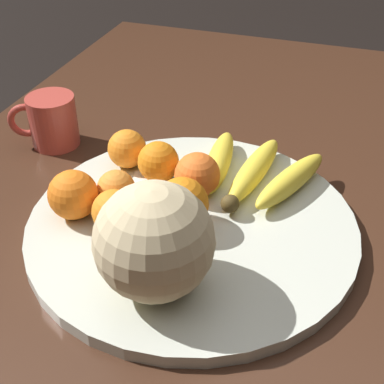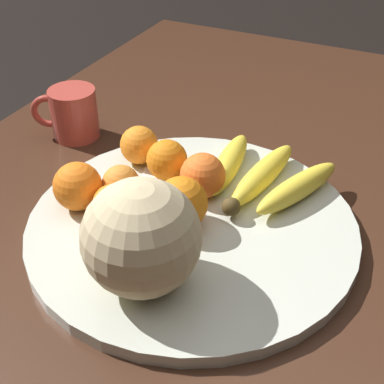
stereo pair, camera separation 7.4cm
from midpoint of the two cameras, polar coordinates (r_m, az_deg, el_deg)
name	(u,v)px [view 1 (the left image)]	position (r m, az deg, el deg)	size (l,w,h in m)	color
kitchen_table	(202,260)	(0.85, -1.38, -7.34)	(1.57, 0.98, 0.71)	#3D2316
fruit_bowl	(192,225)	(0.77, -2.73, -3.61)	(0.47, 0.47, 0.02)	beige
melon	(154,241)	(0.63, -7.44, -5.37)	(0.14, 0.14, 0.14)	beige
banana_bunch	(253,171)	(0.83, 4.04, 2.20)	(0.21, 0.20, 0.04)	#473819
orange_front_left	(182,204)	(0.73, -3.96, -1.39)	(0.08, 0.08, 0.08)	orange
orange_front_right	(158,162)	(0.83, -6.14, 3.12)	(0.06, 0.06, 0.06)	orange
orange_mid_center	(73,195)	(0.78, -15.23, -0.38)	(0.07, 0.07, 0.07)	orange
orange_back_left	(116,189)	(0.79, -10.74, 0.24)	(0.06, 0.06, 0.06)	orange
orange_back_right	(114,212)	(0.74, -11.12, -2.16)	(0.06, 0.06, 0.06)	orange
orange_top_small	(197,175)	(0.80, -2.07, 1.73)	(0.07, 0.07, 0.07)	orange
orange_side_extra	(127,149)	(0.88, -9.34, 4.49)	(0.06, 0.06, 0.06)	orange
produce_tag	(141,184)	(0.84, -7.98, 0.72)	(0.08, 0.05, 0.00)	white
ceramic_mug	(51,121)	(1.00, -16.85, 7.21)	(0.08, 0.12, 0.09)	#B74238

